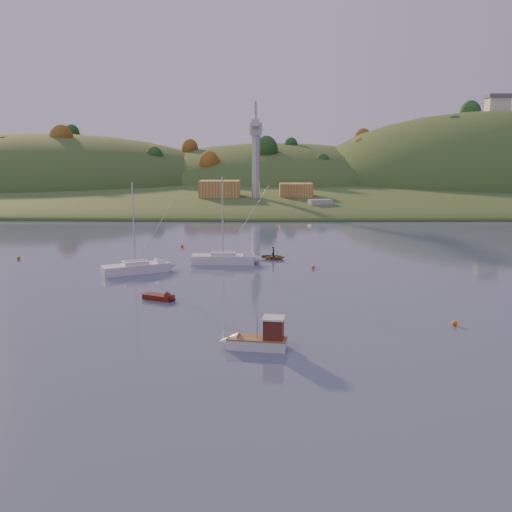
{
  "coord_description": "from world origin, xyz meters",
  "views": [
    {
      "loc": [
        3.74,
        -34.17,
        16.09
      ],
      "look_at": [
        2.92,
        38.8,
        2.19
      ],
      "focal_mm": 40.0,
      "sensor_mm": 36.0,
      "label": 1
    }
  ],
  "objects_px": {
    "fishing_boat": "(253,339)",
    "canoe": "(273,257)",
    "sailboat_near": "(135,267)",
    "red_tender": "(164,298)",
    "sailboat_far": "(223,258)"
  },
  "relations": [
    {
      "from": "red_tender",
      "to": "sailboat_near",
      "type": "bearing_deg",
      "value": 137.37
    },
    {
      "from": "sailboat_far",
      "to": "red_tender",
      "type": "bearing_deg",
      "value": -103.99
    },
    {
      "from": "fishing_boat",
      "to": "sailboat_far",
      "type": "xyz_separation_m",
      "value": [
        -4.77,
        34.55,
        -0.02
      ]
    },
    {
      "from": "sailboat_near",
      "to": "sailboat_far",
      "type": "xyz_separation_m",
      "value": [
        11.02,
        6.34,
        0.02
      ]
    },
    {
      "from": "fishing_boat",
      "to": "canoe",
      "type": "height_order",
      "value": "fishing_boat"
    },
    {
      "from": "fishing_boat",
      "to": "red_tender",
      "type": "xyz_separation_m",
      "value": [
        -9.72,
        14.76,
        -0.52
      ]
    },
    {
      "from": "fishing_boat",
      "to": "canoe",
      "type": "bearing_deg",
      "value": -85.11
    },
    {
      "from": "sailboat_far",
      "to": "canoe",
      "type": "distance_m",
      "value": 7.91
    },
    {
      "from": "sailboat_near",
      "to": "sailboat_far",
      "type": "height_order",
      "value": "sailboat_far"
    },
    {
      "from": "sailboat_near",
      "to": "canoe",
      "type": "height_order",
      "value": "sailboat_near"
    },
    {
      "from": "sailboat_far",
      "to": "red_tender",
      "type": "relative_size",
      "value": 2.97
    },
    {
      "from": "sailboat_near",
      "to": "sailboat_far",
      "type": "relative_size",
      "value": 0.97
    },
    {
      "from": "sailboat_far",
      "to": "red_tender",
      "type": "xyz_separation_m",
      "value": [
        -4.96,
        -19.8,
        -0.5
      ]
    },
    {
      "from": "sailboat_far",
      "to": "fishing_boat",
      "type": "bearing_deg",
      "value": -82.08
    },
    {
      "from": "fishing_boat",
      "to": "sailboat_near",
      "type": "relative_size",
      "value": 0.5
    }
  ]
}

